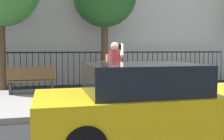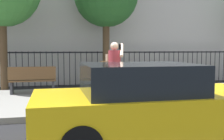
# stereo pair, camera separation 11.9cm
# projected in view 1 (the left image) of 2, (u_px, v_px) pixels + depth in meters

# --- Properties ---
(ground_plane) EXTENTS (60.00, 60.00, 0.00)m
(ground_plane) POSITION_uv_depth(u_px,v_px,m) (162.00, 115.00, 7.02)
(ground_plane) COLOR black
(sidewalk) EXTENTS (28.00, 4.40, 0.15)m
(sidewalk) POSITION_uv_depth(u_px,v_px,m) (135.00, 97.00, 9.15)
(sidewalk) COLOR gray
(sidewalk) RESTS_ON ground
(iron_fence) EXTENTS (12.03, 0.04, 1.60)m
(iron_fence) POSITION_uv_depth(u_px,v_px,m) (109.00, 64.00, 12.65)
(iron_fence) COLOR black
(iron_fence) RESTS_ON ground
(taxi_yellow) EXTENTS (4.21, 1.89, 1.45)m
(taxi_yellow) POSITION_uv_depth(u_px,v_px,m) (150.00, 104.00, 4.97)
(taxi_yellow) COLOR yellow
(taxi_yellow) RESTS_ON ground
(pedestrian_on_phone) EXTENTS (0.71, 0.52, 1.75)m
(pedestrian_on_phone) POSITION_uv_depth(u_px,v_px,m) (114.00, 68.00, 7.52)
(pedestrian_on_phone) COLOR beige
(pedestrian_on_phone) RESTS_ON sidewalk
(street_bench) EXTENTS (1.60, 0.45, 0.95)m
(street_bench) POSITION_uv_depth(u_px,v_px,m) (31.00, 79.00, 9.39)
(street_bench) COLOR brown
(street_bench) RESTS_ON sidewalk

